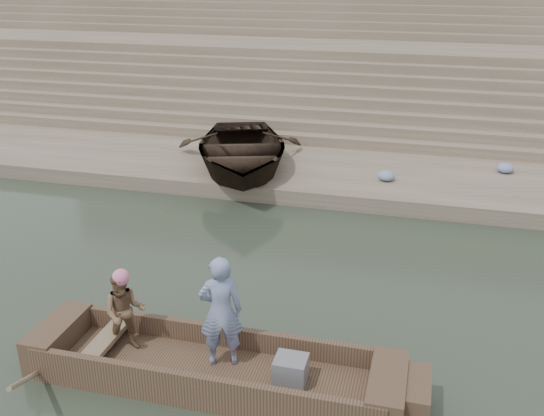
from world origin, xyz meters
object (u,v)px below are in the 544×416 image
at_px(main_rowboat, 212,375).
at_px(standing_man, 221,312).
at_px(beached_rowboat, 241,150).
at_px(rowing_man, 124,312).
at_px(television, 290,370).

relative_size(main_rowboat, standing_man, 2.84).
distance_m(main_rowboat, standing_man, 1.01).
bearing_deg(standing_man, beached_rowboat, -95.14).
bearing_deg(rowing_man, main_rowboat, -30.76).
bearing_deg(television, standing_man, 169.88).
relative_size(rowing_man, beached_rowboat, 0.25).
height_order(rowing_man, beached_rowboat, rowing_man).
xyz_separation_m(main_rowboat, standing_man, (0.10, 0.19, 0.99)).
height_order(standing_man, television, standing_man).
relative_size(rowing_man, television, 2.85).
bearing_deg(main_rowboat, beached_rowboat, 104.50).
height_order(main_rowboat, television, television).
distance_m(standing_man, rowing_man, 1.55).
xyz_separation_m(standing_man, rowing_man, (-1.53, -0.04, -0.23)).
height_order(rowing_man, television, rowing_man).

